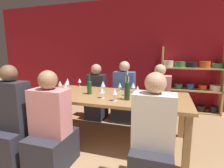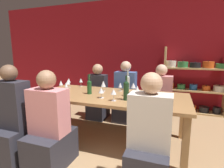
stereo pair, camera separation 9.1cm
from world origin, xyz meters
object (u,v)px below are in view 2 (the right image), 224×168
Objects in this scene: wine_glass_white_d at (68,82)px; person_near_a at (50,132)px; wine_glass_white_c at (133,86)px; person_far_c at (98,98)px; dining_table at (110,100)px; person_far_b at (160,103)px; wine_glass_white_a at (66,85)px; wine_glass_red_b at (137,89)px; person_near_c at (14,126)px; wine_glass_white_f at (61,83)px; wine_glass_white_g at (103,84)px; wine_bottle_amber at (89,86)px; person_far_a at (125,99)px; wine_bottle_dark at (126,90)px; wine_glass_red_e at (114,92)px; wine_glass_white_b at (101,91)px; person_near_b at (149,151)px; shelf_unit at (193,85)px; wine_glass_white_e at (126,88)px; wine_glass_red_a at (69,81)px; wine_glass_red_c at (81,81)px; wine_glass_red_d at (120,85)px; wine_bottle_green at (128,82)px.

person_near_a is at bearing -68.86° from wine_glass_white_d.
person_far_c reaches higher than wine_glass_white_c.
dining_table is 1.14m from person_far_b.
wine_glass_white_a is 0.93× the size of wine_glass_white_c.
wine_glass_white_c is at bearing 148.04° from person_far_c.
wine_glass_red_b is (0.40, 0.08, 0.18)m from dining_table.
person_near_c is (-0.96, -0.89, -0.21)m from dining_table.
dining_table is 0.91m from wine_glass_white_f.
wine_glass_white_f is 0.96× the size of wine_glass_white_g.
wine_bottle_amber is 1.13m from person_near_c.
wine_glass_white_d is at bearing 111.14° from person_near_a.
person_far_a is (0.83, 0.75, -0.41)m from wine_glass_white_d.
wine_bottle_dark is at bearing -33.09° from dining_table.
wine_glass_white_f is at bearing -168.06° from wine_glass_white_c.
wine_bottle_dark is 0.17m from wine_glass_red_e.
wine_glass_white_g reaches higher than wine_glass_white_b.
shelf_unit is at bearing 77.52° from person_near_b.
wine_glass_white_d is 1.10m from person_near_c.
wine_glass_white_e is 0.14× the size of person_far_a.
wine_bottle_dark is at bearing 105.88° from person_far_a.
wine_glass_red_b is 0.92× the size of wine_glass_white_f.
wine_glass_red_a is 0.14× the size of person_far_a.
wine_bottle_amber is 2.09× the size of wine_glass_white_b.
wine_glass_white_a is at bearing 150.25° from person_near_b.
wine_glass_red_c is 1.42m from person_near_c.
dining_table is (-1.32, -1.86, 0.01)m from shelf_unit.
wine_glass_red_c is (-0.45, 0.52, -0.01)m from wine_bottle_amber.
person_far_c is at bearing 116.92° from wine_glass_white_b.
person_near_c is at bearing 61.46° from person_far_a.
wine_bottle_amber is 1.87× the size of wine_glass_white_d.
person_far_a is 1.06× the size of person_far_c.
person_near_c reaches higher than wine_glass_red_d.
wine_bottle_green reaches higher than wine_glass_white_g.
wine_glass_red_b is 0.98m from person_far_a.
person_near_b is 0.97× the size of person_near_c.
person_near_a is 0.96× the size of person_near_c.
wine_bottle_green is 2.19× the size of wine_glass_red_c.
wine_glass_white_g reaches higher than wine_glass_white_d.
wine_bottle_dark is 1.33m from wine_glass_red_a.
wine_glass_red_e is at bearing -103.12° from wine_glass_white_c.
person_far_b is (0.73, 1.10, -0.42)m from wine_glass_white_b.
wine_glass_white_b is 0.38m from wine_glass_white_e.
wine_bottle_green reaches higher than wine_bottle_dark.
wine_glass_white_d is at bearing 113.08° from wine_glass_white_a.
dining_table is 1.02m from person_far_c.
person_far_c reaches higher than wine_glass_white_a.
wine_glass_white_a is 0.62m from wine_glass_white_g.
wine_glass_white_d is 0.95× the size of wine_glass_white_g.
wine_glass_white_b is 0.85m from person_near_a.
person_far_a is (0.00, 0.88, -0.21)m from dining_table.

